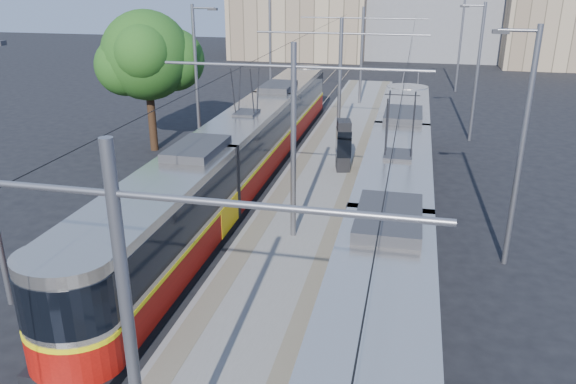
# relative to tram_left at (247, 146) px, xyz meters

# --- Properties ---
(ground) EXTENTS (160.00, 160.00, 0.00)m
(ground) POSITION_rel_tram_left_xyz_m (3.60, -14.27, -1.71)
(ground) COLOR black
(ground) RESTS_ON ground
(platform) EXTENTS (4.00, 50.00, 0.30)m
(platform) POSITION_rel_tram_left_xyz_m (3.60, 2.73, -1.56)
(platform) COLOR gray
(platform) RESTS_ON ground
(tactile_strip_left) EXTENTS (0.70, 50.00, 0.01)m
(tactile_strip_left) POSITION_rel_tram_left_xyz_m (2.15, 2.73, -1.40)
(tactile_strip_left) COLOR gray
(tactile_strip_left) RESTS_ON platform
(tactile_strip_right) EXTENTS (0.70, 50.00, 0.01)m
(tactile_strip_right) POSITION_rel_tram_left_xyz_m (5.05, 2.73, -1.40)
(tactile_strip_right) COLOR gray
(tactile_strip_right) RESTS_ON platform
(rails) EXTENTS (8.71, 70.00, 0.03)m
(rails) POSITION_rel_tram_left_xyz_m (3.60, 2.73, -1.69)
(rails) COLOR gray
(rails) RESTS_ON ground
(tram_left) EXTENTS (2.43, 31.55, 5.50)m
(tram_left) POSITION_rel_tram_left_xyz_m (0.00, 0.00, 0.00)
(tram_left) COLOR black
(tram_left) RESTS_ON ground
(tram_right) EXTENTS (2.43, 29.77, 5.50)m
(tram_right) POSITION_rel_tram_left_xyz_m (7.20, -5.20, 0.15)
(tram_right) COLOR black
(tram_right) RESTS_ON ground
(catenary) EXTENTS (9.20, 70.00, 7.00)m
(catenary) POSITION_rel_tram_left_xyz_m (3.60, -0.11, 2.82)
(catenary) COLOR slate
(catenary) RESTS_ON platform
(street_lamps) EXTENTS (15.18, 38.22, 8.00)m
(street_lamps) POSITION_rel_tram_left_xyz_m (3.60, 6.73, 2.48)
(street_lamps) COLOR slate
(street_lamps) RESTS_ON ground
(shelter) EXTENTS (0.91, 1.25, 2.50)m
(shelter) POSITION_rel_tram_left_xyz_m (4.40, 1.74, -0.10)
(shelter) COLOR black
(shelter) RESTS_ON platform
(tree) EXTENTS (5.32, 4.92, 7.73)m
(tree) POSITION_rel_tram_left_xyz_m (-6.39, 3.95, 3.52)
(tree) COLOR #382314
(tree) RESTS_ON ground
(building_right) EXTENTS (14.28, 10.20, 11.51)m
(building_right) POSITION_rel_tram_left_xyz_m (23.60, 43.73, 4.06)
(building_right) COLOR tan
(building_right) RESTS_ON ground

